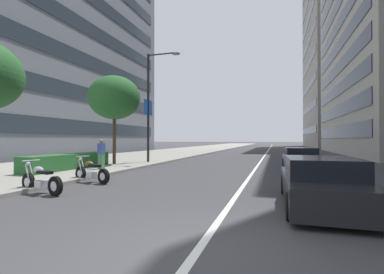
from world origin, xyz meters
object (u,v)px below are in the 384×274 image
(car_lead_in_lane, at_px, (301,160))
(street_lamp_with_banners, at_px, (153,97))
(motorcycle_under_tarp, at_px, (41,181))
(motorcycle_nearest_camera, at_px, (91,172))
(street_tree_near_plaza_corner, at_px, (114,98))
(pedestrian_on_plaza, at_px, (101,154))
(car_mid_block_traffic, at_px, (321,184))

(car_lead_in_lane, relative_size, street_lamp_with_banners, 0.56)
(motorcycle_under_tarp, distance_m, car_lead_in_lane, 12.96)
(motorcycle_nearest_camera, bearing_deg, street_lamp_with_banners, -64.40)
(street_tree_near_plaza_corner, relative_size, pedestrian_on_plaza, 3.57)
(motorcycle_under_tarp, xyz_separation_m, pedestrian_on_plaza, (5.78, 1.82, 0.58))
(pedestrian_on_plaza, bearing_deg, car_mid_block_traffic, 151.40)
(car_lead_in_lane, distance_m, pedestrian_on_plaza, 11.29)
(car_lead_in_lane, bearing_deg, motorcycle_nearest_camera, 126.43)
(street_tree_near_plaza_corner, xyz_separation_m, pedestrian_on_plaza, (-2.97, -1.12, -3.63))
(street_lamp_with_banners, relative_size, street_tree_near_plaza_corner, 1.34)
(car_mid_block_traffic, bearing_deg, motorcycle_under_tarp, 94.29)
(motorcycle_nearest_camera, distance_m, car_mid_block_traffic, 8.72)
(motorcycle_nearest_camera, xyz_separation_m, street_tree_near_plaza_corner, (6.27, 3.03, 4.21))
(street_tree_near_plaza_corner, height_order, pedestrian_on_plaza, street_tree_near_plaza_corner)
(car_mid_block_traffic, bearing_deg, motorcycle_nearest_camera, 77.98)
(street_tree_near_plaza_corner, bearing_deg, street_lamp_with_banners, -40.10)
(motorcycle_under_tarp, height_order, street_tree_near_plaza_corner, street_tree_near_plaza_corner)
(car_mid_block_traffic, xyz_separation_m, street_tree_near_plaza_corner, (7.96, 11.59, 4.00))
(car_mid_block_traffic, distance_m, street_lamp_with_banners, 14.70)
(car_lead_in_lane, height_order, street_tree_near_plaza_corner, street_tree_near_plaza_corner)
(car_mid_block_traffic, relative_size, pedestrian_on_plaza, 2.77)
(motorcycle_under_tarp, xyz_separation_m, street_lamp_with_banners, (10.91, 1.12, 4.50))
(car_mid_block_traffic, distance_m, pedestrian_on_plaza, 11.60)
(motorcycle_under_tarp, height_order, car_mid_block_traffic, car_mid_block_traffic)
(car_mid_block_traffic, bearing_deg, pedestrian_on_plaza, 63.60)
(car_mid_block_traffic, bearing_deg, street_tree_near_plaza_corner, 54.63)
(car_lead_in_lane, height_order, pedestrian_on_plaza, pedestrian_on_plaza)
(car_lead_in_lane, distance_m, street_tree_near_plaza_corner, 12.47)
(car_lead_in_lane, xyz_separation_m, street_lamp_with_banners, (1.43, 9.96, 4.29))
(car_mid_block_traffic, height_order, car_lead_in_lane, car_lead_in_lane)
(motorcycle_nearest_camera, xyz_separation_m, car_lead_in_lane, (7.01, -8.75, 0.21))
(motorcycle_nearest_camera, height_order, street_tree_near_plaza_corner, street_tree_near_plaza_corner)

